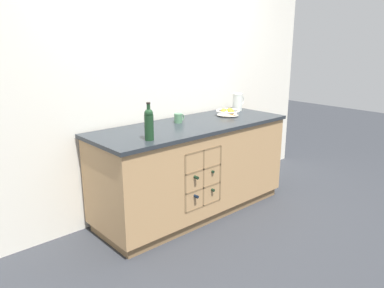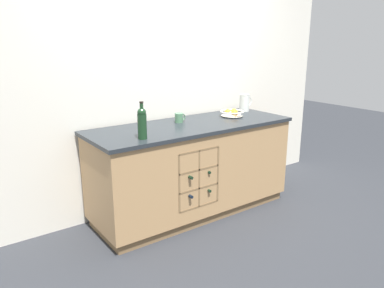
{
  "view_description": "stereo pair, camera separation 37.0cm",
  "coord_description": "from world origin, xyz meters",
  "px_view_note": "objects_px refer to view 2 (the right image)",
  "views": [
    {
      "loc": [
        -2.38,
        -2.65,
        1.73
      ],
      "look_at": [
        0.0,
        0.0,
        0.72
      ],
      "focal_mm": 35.0,
      "sensor_mm": 36.0,
      "label": 1
    },
    {
      "loc": [
        -2.09,
        -2.89,
        1.73
      ],
      "look_at": [
        0.0,
        0.0,
        0.72
      ],
      "focal_mm": 35.0,
      "sensor_mm": 36.0,
      "label": 2
    }
  ],
  "objects_px": {
    "white_pitcher": "(245,102)",
    "standing_wine_bottle": "(142,122)",
    "ceramic_mug": "(179,118)",
    "fruit_bowl": "(232,113)"
  },
  "relations": [
    {
      "from": "fruit_bowl",
      "to": "standing_wine_bottle",
      "type": "height_order",
      "value": "standing_wine_bottle"
    },
    {
      "from": "white_pitcher",
      "to": "ceramic_mug",
      "type": "bearing_deg",
      "value": -176.43
    },
    {
      "from": "fruit_bowl",
      "to": "ceramic_mug",
      "type": "height_order",
      "value": "ceramic_mug"
    },
    {
      "from": "white_pitcher",
      "to": "ceramic_mug",
      "type": "xyz_separation_m",
      "value": [
        -0.94,
        -0.06,
        -0.06
      ]
    },
    {
      "from": "fruit_bowl",
      "to": "standing_wine_bottle",
      "type": "relative_size",
      "value": 0.82
    },
    {
      "from": "fruit_bowl",
      "to": "standing_wine_bottle",
      "type": "xyz_separation_m",
      "value": [
        -1.22,
        -0.26,
        0.1
      ]
    },
    {
      "from": "fruit_bowl",
      "to": "white_pitcher",
      "type": "bearing_deg",
      "value": 24.69
    },
    {
      "from": "white_pitcher",
      "to": "standing_wine_bottle",
      "type": "xyz_separation_m",
      "value": [
        -1.54,
        -0.41,
        0.04
      ]
    },
    {
      "from": "white_pitcher",
      "to": "standing_wine_bottle",
      "type": "height_order",
      "value": "standing_wine_bottle"
    },
    {
      "from": "standing_wine_bottle",
      "to": "white_pitcher",
      "type": "bearing_deg",
      "value": 14.79
    }
  ]
}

